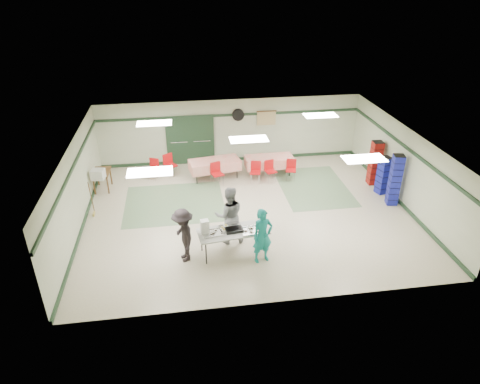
{
  "coord_description": "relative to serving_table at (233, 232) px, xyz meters",
  "views": [
    {
      "loc": [
        -2.13,
        -12.53,
        7.55
      ],
      "look_at": [
        -0.32,
        -0.3,
        0.97
      ],
      "focal_mm": 32.0,
      "sensor_mm": 36.0,
      "label": 1
    }
  ],
  "objects": [
    {
      "name": "chair_d",
      "position": [
        -0.05,
        4.55,
        -0.17
      ],
      "size": [
        0.52,
        0.52,
        0.89
      ],
      "rotation": [
        0.0,
        0.0,
        0.31
      ],
      "color": "red",
      "rests_on": "floor"
    },
    {
      "name": "dining_table_b",
      "position": [
        -0.06,
        5.12,
        -0.15
      ],
      "size": [
        2.09,
        1.2,
        0.77
      ],
      "rotation": [
        0.0,
        0.0,
        0.17
      ],
      "color": "red",
      "rests_on": "floor"
    },
    {
      "name": "baking_pan",
      "position": [
        0.02,
        -0.01,
        0.08
      ],
      "size": [
        0.54,
        0.38,
        0.08
      ],
      "primitive_type": "cube",
      "rotation": [
        0.0,
        0.0,
        0.13
      ],
      "color": "black",
      "rests_on": "serving_table"
    },
    {
      "name": "wall_left",
      "position": [
        -4.69,
        2.24,
        0.63
      ],
      "size": [
        0.0,
        9.0,
        9.0
      ],
      "primitive_type": "plane",
      "rotation": [
        1.57,
        0.0,
        1.57
      ],
      "color": "beige",
      "rests_on": "floor"
    },
    {
      "name": "chair_a",
      "position": [
        2.05,
        4.55,
        -0.2
      ],
      "size": [
        0.48,
        0.48,
        0.84
      ],
      "rotation": [
        0.0,
        0.0,
        0.25
      ],
      "color": "red",
      "rests_on": "floor"
    },
    {
      "name": "green_patch_b",
      "position": [
        3.61,
        3.74,
        -0.72
      ],
      "size": [
        2.5,
        3.5,
        0.01
      ],
      "primitive_type": "cube",
      "color": "gray",
      "rests_on": "floor"
    },
    {
      "name": "foam_box_stack",
      "position": [
        -0.81,
        0.01,
        0.25
      ],
      "size": [
        0.25,
        0.24,
        0.42
      ],
      "primitive_type": "cube",
      "rotation": [
        0.0,
        0.0,
        0.13
      ],
      "color": "white",
      "rests_on": "serving_table"
    },
    {
      "name": "chair_c",
      "position": [
        2.9,
        4.55,
        -0.21
      ],
      "size": [
        0.48,
        0.48,
        0.83
      ],
      "rotation": [
        0.0,
        0.0,
        -0.27
      ],
      "color": "red",
      "rests_on": "floor"
    },
    {
      "name": "serving_table",
      "position": [
        0.0,
        0.0,
        0.0
      ],
      "size": [
        2.13,
        1.08,
        0.76
      ],
      "rotation": [
        0.0,
        0.0,
        0.13
      ],
      "color": "#A9AAA5",
      "rests_on": "floor"
    },
    {
      "name": "wall_back",
      "position": [
        0.81,
        6.74,
        0.63
      ],
      "size": [
        11.0,
        0.0,
        11.0
      ],
      "primitive_type": "plane",
      "rotation": [
        1.57,
        0.0,
        0.0
      ],
      "color": "beige",
      "rests_on": "floor"
    },
    {
      "name": "wall_right",
      "position": [
        6.31,
        2.24,
        0.63
      ],
      "size": [
        0.0,
        9.0,
        9.0
      ],
      "primitive_type": "plane",
      "rotation": [
        1.57,
        0.0,
        -1.57
      ],
      "color": "beige",
      "rests_on": "floor"
    },
    {
      "name": "trim_left",
      "position": [
        -4.66,
        2.24,
        1.33
      ],
      "size": [
        0.06,
        9.0,
        0.1
      ],
      "primitive_type": "cube",
      "rotation": [
        0.0,
        0.0,
        1.57
      ],
      "color": "#1D3621",
      "rests_on": "wall_back"
    },
    {
      "name": "volunteer_grey",
      "position": [
        -0.04,
        0.62,
        0.2
      ],
      "size": [
        0.91,
        0.72,
        1.84
      ],
      "primitive_type": "imported",
      "rotation": [
        0.0,
        0.0,
        3.17
      ],
      "color": "gray",
      "rests_on": "floor"
    },
    {
      "name": "wall_fan",
      "position": [
        1.11,
        6.68,
        1.33
      ],
      "size": [
        0.5,
        0.1,
        0.5
      ],
      "primitive_type": "cylinder",
      "rotation": [
        1.57,
        0.0,
        0.0
      ],
      "color": "black",
      "rests_on": "wall_back"
    },
    {
      "name": "ceiling",
      "position": [
        0.81,
        2.24,
        1.98
      ],
      "size": [
        11.0,
        11.0,
        0.0
      ],
      "primitive_type": "plane",
      "rotation": [
        3.14,
        0.0,
        0.0
      ],
      "color": "white",
      "rests_on": "wall_back"
    },
    {
      "name": "volunteer_teal",
      "position": [
        0.77,
        -0.49,
        0.11
      ],
      "size": [
        0.69,
        0.54,
        1.66
      ],
      "primitive_type": "imported",
      "rotation": [
        0.0,
        0.0,
        0.26
      ],
      "color": "#138885",
      "rests_on": "floor"
    },
    {
      "name": "office_printer",
      "position": [
        -4.34,
        4.11,
        0.2
      ],
      "size": [
        0.51,
        0.46,
        0.36
      ],
      "primitive_type": "cube",
      "rotation": [
        0.0,
        0.0,
        -0.18
      ],
      "color": "beige",
      "rests_on": "printer_table"
    },
    {
      "name": "dining_table_a",
      "position": [
        2.14,
        5.12,
        -0.15
      ],
      "size": [
        1.92,
        0.88,
        0.77
      ],
      "rotation": [
        0.0,
        0.0,
        0.02
      ],
      "color": "red",
      "rests_on": "floor"
    },
    {
      "name": "baseboard_back",
      "position": [
        0.81,
        6.71,
        -0.66
      ],
      "size": [
        11.0,
        0.06,
        0.12
      ],
      "primitive_type": "cube",
      "color": "#1D3621",
      "rests_on": "floor"
    },
    {
      "name": "printer_table",
      "position": [
        -4.34,
        4.74,
        -0.07
      ],
      "size": [
        0.64,
        0.97,
        0.74
      ],
      "rotation": [
        0.0,
        0.0,
        -0.03
      ],
      "color": "brown",
      "rests_on": "floor"
    },
    {
      "name": "sheet_tray_mid",
      "position": [
        -0.1,
        0.12,
        0.05
      ],
      "size": [
        0.62,
        0.5,
        0.02
      ],
      "primitive_type": "cube",
      "rotation": [
        0.0,
        0.0,
        0.13
      ],
      "color": "silver",
      "rests_on": "serving_table"
    },
    {
      "name": "crate_stack_blue_b",
      "position": [
        5.96,
        2.08,
        0.22
      ],
      "size": [
        0.42,
        0.42,
        1.88
      ],
      "primitive_type": "cube",
      "rotation": [
        0.0,
        0.0,
        -0.19
      ],
      "color": "navy",
      "rests_on": "floor"
    },
    {
      "name": "baseboard_right",
      "position": [
        6.28,
        2.24,
        -0.66
      ],
      "size": [
        0.06,
        9.0,
        0.12
      ],
      "primitive_type": "cube",
      "rotation": [
        0.0,
        0.0,
        1.57
      ],
      "color": "#1D3621",
      "rests_on": "floor"
    },
    {
      "name": "chair_loose_b",
      "position": [
        -2.46,
        5.39,
        -0.21
      ],
      "size": [
        0.52,
        0.52,
        0.84
      ],
      "rotation": [
        0.0,
        0.0,
        -0.45
      ],
      "color": "red",
      "rests_on": "floor"
    },
    {
      "name": "chair_loose_a",
      "position": [
        -1.84,
        5.59,
        -0.16
      ],
      "size": [
        0.58,
        0.58,
        0.91
      ],
      "rotation": [
        0.0,
        0.0,
        0.54
      ],
      "color": "red",
      "rests_on": "floor"
    },
    {
      "name": "broom",
      "position": [
        -4.42,
        2.86,
        -0.06
      ],
      "size": [
        0.07,
        0.21,
        1.26
      ],
      "primitive_type": "cylinder",
      "rotation": [
        0.14,
        0.0,
        0.19
      ],
      "color": "brown",
      "rests_on": "floor"
    },
    {
      "name": "double_door_right",
      "position": [
        -0.44,
        6.68,
        0.33
      ],
      "size": [
        0.9,
        0.06,
        2.1
      ],
      "primitive_type": "cube",
      "color": "gray",
      "rests_on": "floor"
    },
    {
      "name": "sheet_tray_right",
      "position": [
        0.53,
        -0.1,
        0.05
      ],
      "size": [
        0.66,
        0.53,
        0.02
      ],
      "primitive_type": "cube",
      "rotation": [
        0.0,
        0.0,
        0.13
      ],
      "color": "silver",
      "rests_on": "serving_table"
    },
    {
      "name": "baseboard_left",
      "position": [
        -4.66,
        2.24,
        -0.66
      ],
      "size": [
        0.06,
        9.0,
        0.12
      ],
      "primitive_type": "cube",
      "rotation": [
        0.0,
        0.0,
        1.57
      ],
      "color": "#1D3621",
      "rests_on": "floor"
    },
    {
      "name": "trim_back",
      "position": [
        0.81,
        6.71,
        1.33
      ],
      "size": [
        11.0,
        0.06,
        0.1
      ],
      "primitive_type": "cube",
      "color": "#1D3621",
      "rests_on": "wall_back"
    },
    {
      "name": "volunteer_dark",
      "position": [
        -1.44,
        -0.12,
        0.1
      ],
      "size": [
        0.85,
        1.18,
        1.65
      ],
      "primitive_type": "imported",
      "rotation": [
        0.0,
        0.0,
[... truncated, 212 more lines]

